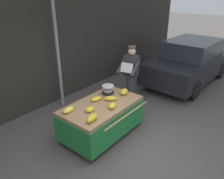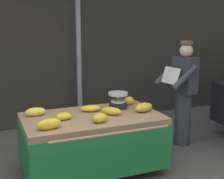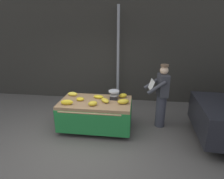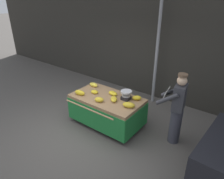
% 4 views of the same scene
% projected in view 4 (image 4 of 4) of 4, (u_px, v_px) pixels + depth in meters
% --- Properties ---
extents(ground_plane, '(60.00, 60.00, 0.00)m').
position_uv_depth(ground_plane, '(78.00, 136.00, 5.20)').
color(ground_plane, '#514C47').
extents(back_wall, '(16.00, 0.24, 4.17)m').
position_uv_depth(back_wall, '(147.00, 31.00, 6.58)').
color(back_wall, '#2D2B26').
rests_on(back_wall, ground).
extents(street_pole, '(0.09, 0.09, 3.25)m').
position_uv_depth(street_pole, '(157.00, 52.00, 6.11)').
color(street_pole, gray).
rests_on(street_pole, ground).
extents(banana_cart, '(1.84, 1.25, 0.80)m').
position_uv_depth(banana_cart, '(107.00, 104.00, 5.42)').
color(banana_cart, '#93704C').
rests_on(banana_cart, ground).
extents(weighing_scale, '(0.28, 0.28, 0.24)m').
position_uv_depth(weighing_scale, '(126.00, 95.00, 5.17)').
color(weighing_scale, black).
rests_on(weighing_scale, banana_cart).
extents(banana_bunch_0, '(0.27, 0.24, 0.12)m').
position_uv_depth(banana_bunch_0, '(99.00, 100.00, 5.09)').
color(banana_bunch_0, gold).
rests_on(banana_bunch_0, banana_cart).
extents(banana_bunch_1, '(0.26, 0.23, 0.12)m').
position_uv_depth(banana_bunch_1, '(137.00, 98.00, 5.17)').
color(banana_bunch_1, gold).
rests_on(banana_bunch_1, banana_cart).
extents(banana_bunch_2, '(0.33, 0.25, 0.12)m').
position_uv_depth(banana_bunch_2, '(129.00, 105.00, 4.85)').
color(banana_bunch_2, gold).
rests_on(banana_bunch_2, banana_cart).
extents(banana_bunch_3, '(0.30, 0.32, 0.10)m').
position_uv_depth(banana_bunch_3, '(114.00, 99.00, 5.14)').
color(banana_bunch_3, gold).
rests_on(banana_bunch_3, banana_cart).
extents(banana_bunch_4, '(0.21, 0.16, 0.09)m').
position_uv_depth(banana_bunch_4, '(95.00, 92.00, 5.51)').
color(banana_bunch_4, gold).
rests_on(banana_bunch_4, banana_cart).
extents(banana_bunch_5, '(0.31, 0.16, 0.13)m').
position_uv_depth(banana_bunch_5, '(80.00, 93.00, 5.42)').
color(banana_bunch_5, gold).
rests_on(banana_bunch_5, banana_cart).
extents(banana_bunch_6, '(0.30, 0.20, 0.09)m').
position_uv_depth(banana_bunch_6, '(113.00, 93.00, 5.43)').
color(banana_bunch_6, gold).
rests_on(banana_bunch_6, banana_cart).
extents(banana_bunch_7, '(0.27, 0.13, 0.11)m').
position_uv_depth(banana_bunch_7, '(94.00, 85.00, 5.89)').
color(banana_bunch_7, yellow).
rests_on(banana_bunch_7, banana_cart).
extents(vendor_person, '(0.63, 0.58, 1.71)m').
position_uv_depth(vendor_person, '(177.00, 109.00, 4.65)').
color(vendor_person, '#383842').
rests_on(vendor_person, ground).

